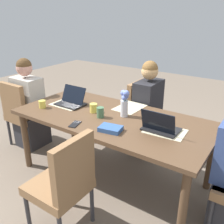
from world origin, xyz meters
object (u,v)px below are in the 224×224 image
object	(u,v)px
person_head_left_left_near	(30,109)
flower_vase	(124,102)
person_far_left_far	(147,114)
book_red_cover	(111,129)
chair_near_right_near	(64,181)
coffee_mug_centre_left	(94,108)
laptop_head_right_left_mid	(160,127)
coffee_mug_near_right	(100,112)
chair_far_left_far	(144,113)
coffee_mug_near_left	(42,104)
chair_head_left_left_near	(22,111)
phone_black	(75,124)
laptop_head_left_left_near	(71,101)
dining_table	(112,123)

from	to	relation	value
person_head_left_left_near	flower_vase	distance (m)	1.47
person_far_left_far	book_red_cover	bearing A→B (deg)	-82.84
chair_near_right_near	coffee_mug_centre_left	distance (m)	0.93
laptop_head_right_left_mid	coffee_mug_near_right	world-z (taller)	laptop_head_right_left_mid
chair_far_left_far	coffee_mug_near_left	bearing A→B (deg)	-126.58
person_head_left_left_near	chair_near_right_near	bearing A→B (deg)	-29.73
chair_far_left_far	coffee_mug_near_right	xyz separation A→B (m)	(-0.06, -0.86, 0.29)
chair_near_right_near	coffee_mug_near_left	size ratio (longest dim) A/B	10.64
person_head_left_left_near	book_red_cover	xyz separation A→B (m)	(1.49, -0.26, 0.23)
coffee_mug_near_right	person_far_left_far	bearing A→B (deg)	80.50
laptop_head_right_left_mid	coffee_mug_near_right	size ratio (longest dim) A/B	2.97
person_far_left_far	coffee_mug_near_right	world-z (taller)	person_far_left_far
chair_head_left_left_near	coffee_mug_near_right	size ratio (longest dim) A/B	8.36
chair_head_left_left_near	coffee_mug_near_left	distance (m)	0.68
person_far_left_far	phone_black	xyz separation A→B (m)	(-0.23, -1.08, 0.21)
person_far_left_far	chair_head_left_left_near	bearing A→B (deg)	-150.52
chair_near_right_near	flower_vase	distance (m)	0.99
chair_head_left_left_near	coffee_mug_centre_left	xyz separation A→B (m)	(1.15, 0.07, 0.28)
laptop_head_right_left_mid	chair_far_left_far	bearing A→B (deg)	125.14
chair_head_left_left_near	person_far_left_far	size ratio (longest dim) A/B	0.75
laptop_head_left_left_near	laptop_head_right_left_mid	bearing A→B (deg)	-2.62
coffee_mug_near_left	coffee_mug_near_right	bearing A→B (deg)	12.20
person_head_left_left_near	chair_far_left_far	distance (m)	1.52
coffee_mug_near_right	phone_black	bearing A→B (deg)	-109.02
chair_far_left_far	person_far_left_far	bearing A→B (deg)	-38.76
coffee_mug_near_right	phone_black	distance (m)	0.30
chair_head_left_left_near	coffee_mug_near_right	bearing A→B (deg)	0.12
person_far_left_far	laptop_head_right_left_mid	xyz separation A→B (m)	(0.50, -0.76, 0.25)
chair_head_left_left_near	coffee_mug_near_left	bearing A→B (deg)	-13.77
chair_far_left_far	coffee_mug_near_right	bearing A→B (deg)	-93.96
person_far_left_far	book_red_cover	distance (m)	1.03
person_far_left_far	laptop_head_right_left_mid	bearing A→B (deg)	-56.54
person_head_left_left_near	laptop_head_left_left_near	xyz separation A→B (m)	(0.74, 0.03, 0.25)
laptop_head_right_left_mid	coffee_mug_centre_left	size ratio (longest dim) A/B	3.37
chair_head_left_left_near	person_head_left_left_near	distance (m)	0.10
chair_near_right_near	phone_black	bearing A→B (deg)	122.17
person_far_left_far	chair_near_right_near	world-z (taller)	person_far_left_far
dining_table	coffee_mug_near_left	size ratio (longest dim) A/B	24.09
person_far_left_far	flower_vase	xyz separation A→B (m)	(0.05, -0.64, 0.36)
chair_far_left_far	phone_black	size ratio (longest dim) A/B	6.00
chair_near_right_near	phone_black	size ratio (longest dim) A/B	6.00
laptop_head_left_left_near	book_red_cover	bearing A→B (deg)	-21.26
flower_vase	book_red_cover	xyz separation A→B (m)	(0.07, -0.35, -0.14)
chair_near_right_near	laptop_head_left_left_near	size ratio (longest dim) A/B	2.81
chair_head_left_left_near	coffee_mug_near_right	xyz separation A→B (m)	(1.29, 0.00, 0.29)
person_far_left_far	laptop_head_left_left_near	distance (m)	0.97
laptop_head_right_left_mid	book_red_cover	bearing A→B (deg)	-147.21
chair_head_left_left_near	phone_black	xyz separation A→B (m)	(1.20, -0.27, 0.24)
book_red_cover	coffee_mug_centre_left	bearing A→B (deg)	136.78
chair_far_left_far	dining_table	bearing A→B (deg)	-88.04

